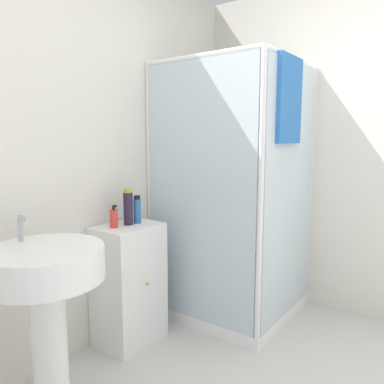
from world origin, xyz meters
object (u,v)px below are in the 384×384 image
at_px(shampoo_bottle_tall_black, 128,207).
at_px(shampoo_bottle_blue, 137,210).
at_px(soap_dispenser, 114,218).
at_px(sink, 46,291).

relative_size(shampoo_bottle_tall_black, shampoo_bottle_blue, 1.27).
bearing_deg(soap_dispenser, shampoo_bottle_tall_black, -6.84).
relative_size(soap_dispenser, shampoo_bottle_blue, 0.79).
bearing_deg(shampoo_bottle_tall_black, soap_dispenser, 173.16).
bearing_deg(soap_dispenser, sink, -158.84).
distance_m(sink, shampoo_bottle_tall_black, 0.83).
distance_m(soap_dispenser, shampoo_bottle_tall_black, 0.13).
xyz_separation_m(soap_dispenser, shampoo_bottle_blue, (0.18, -0.03, 0.03)).
relative_size(sink, shampoo_bottle_tall_black, 4.24).
bearing_deg(sink, shampoo_bottle_tall_black, 17.29).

